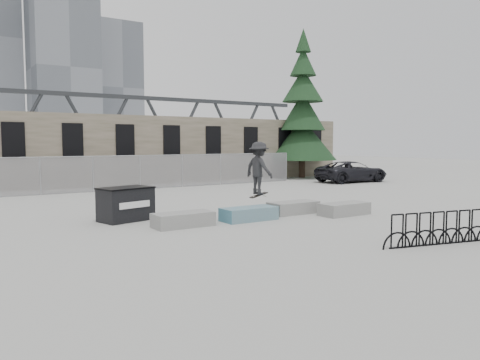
% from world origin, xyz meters
% --- Properties ---
extents(ground, '(120.00, 120.00, 0.00)m').
position_xyz_m(ground, '(0.00, 0.00, 0.00)').
color(ground, '#A2A39E').
rests_on(ground, ground).
extents(stone_wall, '(36.00, 2.58, 4.50)m').
position_xyz_m(stone_wall, '(0.00, 16.24, 2.26)').
color(stone_wall, '#6A614E').
rests_on(stone_wall, ground).
extents(chainlink_fence, '(22.06, 0.06, 2.02)m').
position_xyz_m(chainlink_fence, '(-0.00, 12.50, 1.04)').
color(chainlink_fence, gray).
rests_on(chainlink_fence, ground).
extents(planter_far_left, '(2.00, 0.90, 0.47)m').
position_xyz_m(planter_far_left, '(-3.27, 0.09, 0.26)').
color(planter_far_left, gray).
rests_on(planter_far_left, ground).
extents(planter_center_left, '(2.00, 0.90, 0.47)m').
position_xyz_m(planter_center_left, '(-0.77, -0.07, 0.26)').
color(planter_center_left, teal).
rests_on(planter_center_left, ground).
extents(planter_center_right, '(2.00, 0.90, 0.47)m').
position_xyz_m(planter_center_right, '(1.57, 0.28, 0.26)').
color(planter_center_right, gray).
rests_on(planter_center_right, ground).
extents(planter_offset, '(2.00, 0.90, 0.47)m').
position_xyz_m(planter_offset, '(2.99, -1.06, 0.26)').
color(planter_offset, gray).
rests_on(planter_offset, ground).
extents(dumpster, '(2.04, 1.53, 1.20)m').
position_xyz_m(dumpster, '(-4.47, 2.25, 0.61)').
color(dumpster, black).
rests_on(dumpster, ground).
extents(bike_rack, '(4.38, 1.10, 0.90)m').
position_xyz_m(bike_rack, '(1.78, -6.28, 0.44)').
color(bike_rack, black).
rests_on(bike_rack, ground).
extents(spruce_tree, '(5.33, 5.33, 11.50)m').
position_xyz_m(spruce_tree, '(14.06, 14.35, 4.59)').
color(spruce_tree, '#38281E').
rests_on(spruce_tree, ground).
extents(truss_bridge, '(70.00, 3.00, 9.80)m').
position_xyz_m(truss_bridge, '(10.00, 55.00, 4.13)').
color(truss_bridge, '#2D3033').
rests_on(truss_bridge, ground).
extents(suv, '(5.40, 2.83, 1.45)m').
position_xyz_m(suv, '(14.25, 9.27, 0.72)').
color(suv, black).
rests_on(suv, ground).
extents(skateboarder, '(0.94, 1.39, 2.11)m').
position_xyz_m(skateboarder, '(0.15, 0.60, 1.81)').
color(skateboarder, '#242426').
rests_on(skateboarder, ground).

